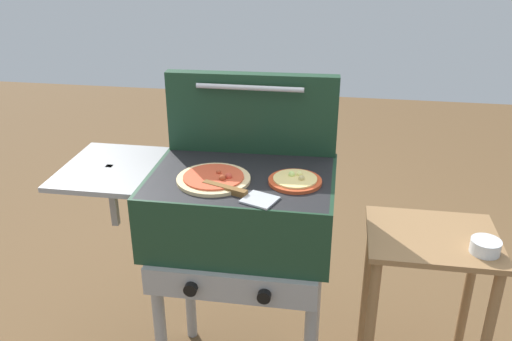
{
  "coord_description": "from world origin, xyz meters",
  "views": [
    {
      "loc": [
        0.32,
        -1.67,
        1.69
      ],
      "look_at": [
        0.05,
        0.0,
        0.92
      ],
      "focal_mm": 38.24,
      "sensor_mm": 36.0,
      "label": 1
    }
  ],
  "objects_px": {
    "grill": "(238,212)",
    "pizza_cheese": "(295,180)",
    "pizza_pepperoni": "(214,179)",
    "prep_table": "(425,284)",
    "topping_bowl_near": "(485,247)",
    "spatula": "(239,193)"
  },
  "relations": [
    {
      "from": "pizza_pepperoni",
      "to": "spatula",
      "type": "xyz_separation_m",
      "value": [
        0.1,
        -0.09,
        -0.0
      ]
    },
    {
      "from": "grill",
      "to": "topping_bowl_near",
      "type": "distance_m",
      "value": 0.83
    },
    {
      "from": "prep_table",
      "to": "pizza_cheese",
      "type": "bearing_deg",
      "value": -175.97
    },
    {
      "from": "grill",
      "to": "topping_bowl_near",
      "type": "height_order",
      "value": "grill"
    },
    {
      "from": "grill",
      "to": "topping_bowl_near",
      "type": "relative_size",
      "value": 10.04
    },
    {
      "from": "prep_table",
      "to": "pizza_pepperoni",
      "type": "bearing_deg",
      "value": -175.26
    },
    {
      "from": "spatula",
      "to": "prep_table",
      "type": "xyz_separation_m",
      "value": [
        0.64,
        0.15,
        -0.39
      ]
    },
    {
      "from": "grill",
      "to": "pizza_cheese",
      "type": "relative_size",
      "value": 5.37
    },
    {
      "from": "spatula",
      "to": "topping_bowl_near",
      "type": "xyz_separation_m",
      "value": [
        0.79,
        0.07,
        -0.16
      ]
    },
    {
      "from": "grill",
      "to": "topping_bowl_near",
      "type": "bearing_deg",
      "value": -5.48
    },
    {
      "from": "spatula",
      "to": "prep_table",
      "type": "distance_m",
      "value": 0.76
    },
    {
      "from": "pizza_cheese",
      "to": "pizza_pepperoni",
      "type": "bearing_deg",
      "value": -174.02
    },
    {
      "from": "pizza_cheese",
      "to": "spatula",
      "type": "bearing_deg",
      "value": -144.53
    },
    {
      "from": "pizza_cheese",
      "to": "prep_table",
      "type": "distance_m",
      "value": 0.61
    },
    {
      "from": "prep_table",
      "to": "grill",
      "type": "bearing_deg",
      "value": -179.63
    },
    {
      "from": "pizza_pepperoni",
      "to": "topping_bowl_near",
      "type": "bearing_deg",
      "value": -1.39
    },
    {
      "from": "grill",
      "to": "prep_table",
      "type": "relative_size",
      "value": 1.33
    },
    {
      "from": "spatula",
      "to": "prep_table",
      "type": "height_order",
      "value": "spatula"
    },
    {
      "from": "topping_bowl_near",
      "to": "pizza_pepperoni",
      "type": "bearing_deg",
      "value": 178.61
    },
    {
      "from": "pizza_pepperoni",
      "to": "pizza_cheese",
      "type": "relative_size",
      "value": 1.39
    },
    {
      "from": "grill",
      "to": "pizza_cheese",
      "type": "height_order",
      "value": "pizza_cheese"
    },
    {
      "from": "pizza_cheese",
      "to": "prep_table",
      "type": "bearing_deg",
      "value": 4.03
    }
  ]
}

